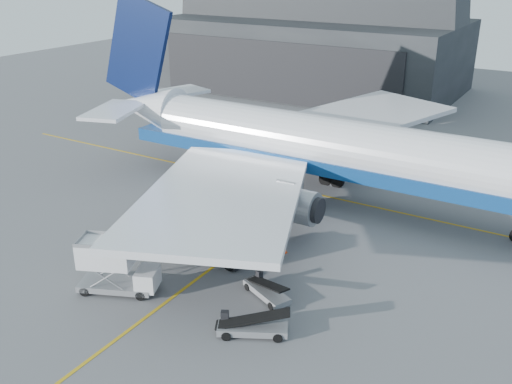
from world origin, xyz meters
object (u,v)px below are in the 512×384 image
Objects in this scene: belt_loader_a at (252,327)px; belt_loader_b at (266,290)px; airliner at (319,145)px; pushback_tug at (227,249)px; catering_truck at (114,267)px.

belt_loader_b is at bearing 80.16° from belt_loader_a.
airliner reaches higher than belt_loader_a.
pushback_tug reaches higher than belt_loader_a.
belt_loader_b is at bearing -18.76° from pushback_tug.
catering_truck is 10.74m from belt_loader_b.
pushback_tug reaches higher than belt_loader_b.
airliner is 9.04× the size of catering_truck.
catering_truck is at bearing -105.62° from pushback_tug.
airliner is at bearing 54.83° from catering_truck.
airliner reaches higher than belt_loader_b.
catering_truck is 1.21× the size of pushback_tug.
catering_truck is 1.30× the size of belt_loader_a.
catering_truck is 9.03m from pushback_tug.
airliner is 15.58m from pushback_tug.
airliner reaches higher than catering_truck.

